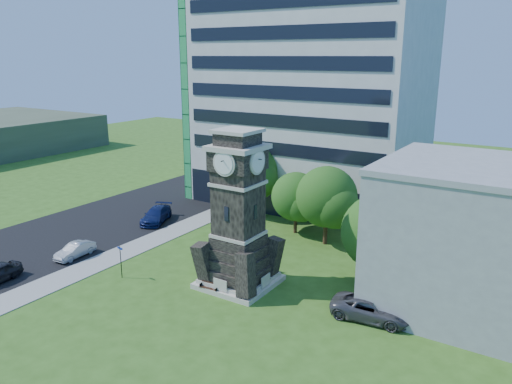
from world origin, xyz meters
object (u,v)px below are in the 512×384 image
Objects in this scene: car_street_mid at (75,250)px; car_east_lot at (371,309)px; clock_tower at (238,220)px; park_bench at (209,287)px; car_street_north at (156,215)px; street_sign at (121,258)px.

car_east_lot reaches higher than car_street_mid.
park_bench is at bearing -113.08° from clock_tower.
car_street_north is 27.74m from car_east_lot.
street_sign reaches higher than car_east_lot.
car_street_mid is (-15.35, -3.41, -4.65)m from clock_tower.
clock_tower is 18.44m from car_street_north.
street_sign reaches higher than park_bench.
park_bench is at bearing -57.10° from car_street_north.
car_street_north is at bearing 154.53° from clock_tower.
street_sign reaches higher than car_street_mid.
car_east_lot is at bearing -38.46° from car_street_north.
car_street_mid is 6.86m from street_sign.
clock_tower reaches higher than car_street_north.
car_street_north is 3.30× the size of park_bench.
street_sign is (6.73, -0.76, 1.06)m from car_street_mid.
clock_tower is at bearing 8.21° from car_street_mid.
car_street_mid reaches higher than park_bench.
car_east_lot is at bearing 2.29° from clock_tower.
street_sign is at bearing -10.75° from car_street_mid.
car_street_mid is at bearing -177.98° from street_sign.
clock_tower is at bearing 34.26° from street_sign.
park_bench is (14.32, 0.98, -0.19)m from car_street_mid.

